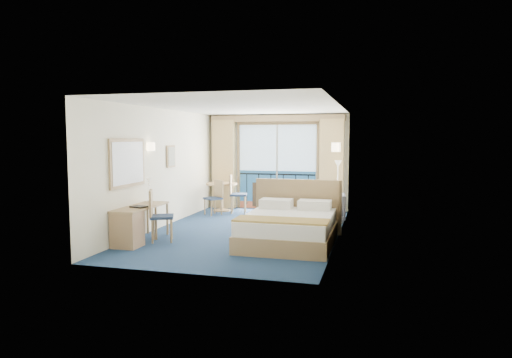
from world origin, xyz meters
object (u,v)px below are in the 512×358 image
(bed, at_px, (289,227))
(table_chair_a, at_px, (235,191))
(nightstand, at_px, (330,219))
(floor_lamp, at_px, (338,174))
(table_chair_b, at_px, (215,195))
(desk_chair, at_px, (157,212))
(desk, at_px, (130,225))
(round_table, at_px, (222,190))
(armchair, at_px, (330,207))

(bed, relative_size, table_chair_a, 2.11)
(nightstand, xyz_separation_m, table_chair_a, (-2.75, 1.81, 0.33))
(bed, bearing_deg, floor_lamp, 78.74)
(table_chair_b, bearing_deg, desk_chair, -54.51)
(nightstand, bearing_deg, desk, -146.26)
(desk_chair, bearing_deg, round_table, -23.22)
(bed, bearing_deg, round_table, 126.85)
(desk, bearing_deg, desk_chair, 54.29)
(nightstand, bearing_deg, floor_lamp, 89.96)
(bed, relative_size, round_table, 2.52)
(round_table, height_order, table_chair_b, table_chair_b)
(armchair, xyz_separation_m, table_chair_a, (-2.62, 0.61, 0.24))
(round_table, bearing_deg, desk, -94.06)
(desk_chair, distance_m, table_chair_a, 3.72)
(armchair, bearing_deg, round_table, -21.74)
(bed, relative_size, desk_chair, 2.14)
(nightstand, bearing_deg, table_chair_a, 146.70)
(armchair, xyz_separation_m, desk_chair, (-3.05, -3.09, 0.23))
(desk, height_order, table_chair_b, table_chair_b)
(table_chair_b, bearing_deg, bed, -12.14)
(floor_lamp, bearing_deg, bed, -101.26)
(floor_lamp, bearing_deg, table_chair_a, -179.10)
(bed, relative_size, table_chair_b, 2.39)
(desk_chair, distance_m, round_table, 3.90)
(round_table, bearing_deg, bed, -53.15)
(armchair, xyz_separation_m, table_chair_b, (-3.03, 0.19, 0.17))
(round_table, distance_m, table_chair_a, 0.50)
(desk_chair, height_order, table_chair_a, table_chair_a)
(armchair, xyz_separation_m, floor_lamp, (0.14, 0.65, 0.76))
(bed, xyz_separation_m, round_table, (-2.56, 3.42, 0.27))
(desk_chair, bearing_deg, table_chair_a, -30.26)
(floor_lamp, bearing_deg, table_chair_b, -171.73)
(armchair, bearing_deg, desk_chair, 38.35)
(desk_chair, bearing_deg, bed, -102.78)
(armchair, bearing_deg, bed, 71.90)
(armchair, bearing_deg, nightstand, 89.46)
(desk_chair, relative_size, table_chair_b, 1.12)
(floor_lamp, relative_size, desk_chair, 1.43)
(table_chair_a, bearing_deg, round_table, 53.40)
(desk_chair, height_order, table_chair_b, desk_chair)
(bed, bearing_deg, table_chair_a, 123.18)
(bed, height_order, table_chair_b, bed)
(desk, relative_size, desk_chair, 1.46)
(bed, xyz_separation_m, desk_chair, (-2.54, -0.48, 0.25))
(table_chair_a, bearing_deg, armchair, -116.06)
(bed, relative_size, floor_lamp, 1.50)
(bed, xyz_separation_m, floor_lamp, (0.65, 3.26, 0.78))
(nightstand, height_order, round_table, round_table)
(bed, bearing_deg, desk, -161.88)
(table_chair_a, bearing_deg, desk, 156.58)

